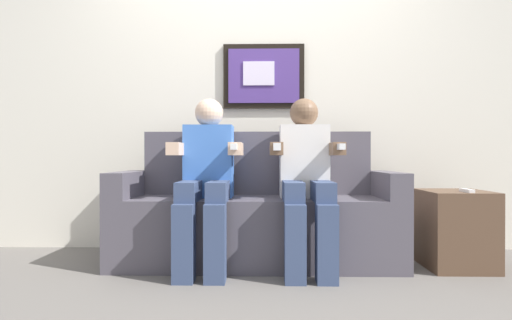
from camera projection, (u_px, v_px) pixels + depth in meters
ground_plane at (255, 276)px, 2.39m from camera, size 5.58×5.58×0.00m
back_wall_assembly at (258, 84)px, 3.15m from camera, size 4.29×0.10×2.60m
couch at (257, 217)px, 2.72m from camera, size 1.89×0.58×0.90m
person_on_left at (207, 175)px, 2.55m from camera, size 0.46×0.56×1.11m
person_on_right at (306, 175)px, 2.54m from camera, size 0.46×0.56×1.11m
side_table_right at (455, 229)px, 2.58m from camera, size 0.40×0.40×0.50m
spare_remote_on_table at (467, 190)px, 2.48m from camera, size 0.04×0.13×0.02m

